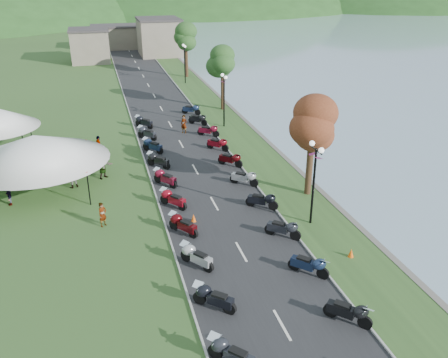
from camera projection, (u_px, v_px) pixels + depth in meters
road at (170, 124)px, 46.91m from camera, size 7.00×120.00×0.02m
hills_backdrop at (105, 8)px, 188.09m from camera, size 360.00×120.00×76.00m
far_building at (118, 40)px, 85.13m from camera, size 18.00×16.00×5.00m
moto_row_left at (184, 225)px, 27.31m from camera, size 2.60×44.01×1.10m
moto_row_right at (244, 178)px, 33.51m from camera, size 2.60×39.58×1.10m
vendor_tent_main at (38, 163)px, 32.18m from camera, size 6.42×6.42×4.00m
tree_lakeside at (311, 142)px, 30.94m from camera, size 2.71×2.71×7.52m
pedestrian_a at (104, 226)px, 28.37m from camera, size 0.69×0.68×1.53m
pedestrian_b at (73, 187)px, 33.37m from camera, size 0.88×0.66×1.61m
pedestrian_c at (10, 205)px, 30.87m from camera, size 0.71×1.13×1.63m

